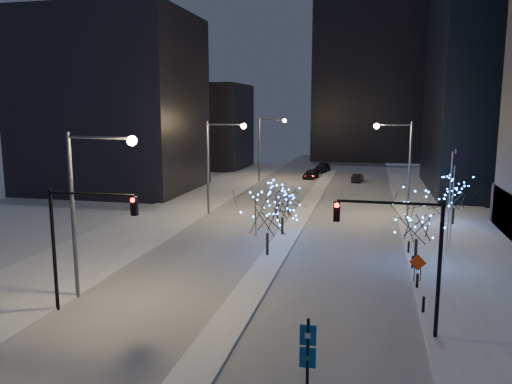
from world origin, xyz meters
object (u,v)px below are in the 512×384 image
(street_lamp_east, at_px, (401,156))
(car_mid, at_px, (357,178))
(car_near, at_px, (311,174))
(street_lamp_w_near, at_px, (88,193))
(car_far, at_px, (322,168))
(street_lamp_w_far, at_px, (266,140))
(traffic_signal_west, at_px, (78,230))
(holiday_tree_median_far, at_px, (283,203))
(holiday_tree_plaza_far, at_px, (455,194))
(traffic_signal_east, at_px, (407,245))
(wayfinding_sign, at_px, (308,353))
(holiday_tree_median_near, at_px, (267,211))
(construction_sign, at_px, (418,265))
(holiday_tree_plaza_near, at_px, (418,218))
(street_lamp_w_mid, at_px, (217,155))

(street_lamp_east, bearing_deg, car_mid, 101.08)
(street_lamp_east, height_order, car_near, street_lamp_east)
(street_lamp_w_near, xyz_separation_m, car_far, (7.44, 64.11, -5.71))
(street_lamp_w_far, relative_size, traffic_signal_west, 1.43)
(holiday_tree_median_far, xyz_separation_m, holiday_tree_plaza_far, (15.60, 7.74, 0.06))
(holiday_tree_median_far, bearing_deg, car_far, 91.23)
(traffic_signal_east, distance_m, holiday_tree_median_far, 20.82)
(street_lamp_w_far, distance_m, wayfinding_sign, 59.81)
(traffic_signal_east, bearing_deg, car_mid, 94.04)
(street_lamp_w_near, bearing_deg, traffic_signal_east, -3.21)
(car_near, height_order, holiday_tree_median_near, holiday_tree_median_near)
(street_lamp_east, distance_m, car_far, 38.35)
(traffic_signal_west, distance_m, holiday_tree_plaza_far, 36.03)
(street_lamp_w_far, bearing_deg, holiday_tree_median_near, -77.84)
(car_far, xyz_separation_m, holiday_tree_plaza_far, (16.60, -38.90, 2.33))
(holiday_tree_plaza_far, bearing_deg, holiday_tree_median_near, -137.37)
(street_lamp_w_near, bearing_deg, holiday_tree_plaza_far, 46.37)
(wayfinding_sign, distance_m, construction_sign, 16.14)
(car_near, bearing_deg, holiday_tree_plaza_near, -64.89)
(car_mid, relative_size, holiday_tree_median_near, 0.68)
(car_near, bearing_deg, wayfinding_sign, -74.54)
(street_lamp_w_near, distance_m, holiday_tree_plaza_far, 35.00)
(traffic_signal_west, relative_size, construction_sign, 3.85)
(street_lamp_w_mid, distance_m, holiday_tree_median_far, 11.82)
(holiday_tree_median_near, bearing_deg, traffic_signal_east, -51.47)
(traffic_signal_east, bearing_deg, street_lamp_w_near, 176.79)
(car_near, xyz_separation_m, holiday_tree_plaza_near, (13.02, -44.25, 2.73))
(street_lamp_east, xyz_separation_m, car_far, (-11.58, 36.11, -5.66))
(street_lamp_east, relative_size, holiday_tree_median_far, 2.19)
(street_lamp_w_near, distance_m, street_lamp_w_mid, 25.00)
(street_lamp_w_mid, bearing_deg, holiday_tree_median_near, -59.19)
(street_lamp_w_mid, relative_size, traffic_signal_west, 1.43)
(street_lamp_east, relative_size, car_far, 1.84)
(street_lamp_w_far, distance_m, holiday_tree_median_near, 40.15)
(traffic_signal_east, relative_size, holiday_tree_median_near, 1.24)
(street_lamp_w_near, bearing_deg, car_mid, 75.32)
(street_lamp_w_mid, relative_size, car_mid, 2.59)
(street_lamp_w_mid, distance_m, traffic_signal_east, 31.60)
(car_mid, height_order, holiday_tree_plaza_far, holiday_tree_plaza_far)
(car_far, xyz_separation_m, holiday_tree_median_near, (1.00, -53.26, 2.86))
(street_lamp_w_far, xyz_separation_m, traffic_signal_east, (17.88, -51.00, -1.74))
(traffic_signal_east, distance_m, holiday_tree_plaza_near, 12.45)
(street_lamp_w_mid, bearing_deg, holiday_tree_plaza_near, -35.20)
(street_lamp_w_near, xyz_separation_m, street_lamp_w_far, (0.00, 50.00, 0.00))
(car_mid, xyz_separation_m, wayfinding_sign, (-0.08, -61.52, 1.53))
(car_near, bearing_deg, construction_sign, -66.43)
(car_mid, bearing_deg, wayfinding_sign, 98.30)
(holiday_tree_median_near, bearing_deg, car_near, 92.59)
(holiday_tree_median_far, xyz_separation_m, wayfinding_sign, (5.50, -25.48, -0.89))
(car_far, height_order, wayfinding_sign, wayfinding_sign)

